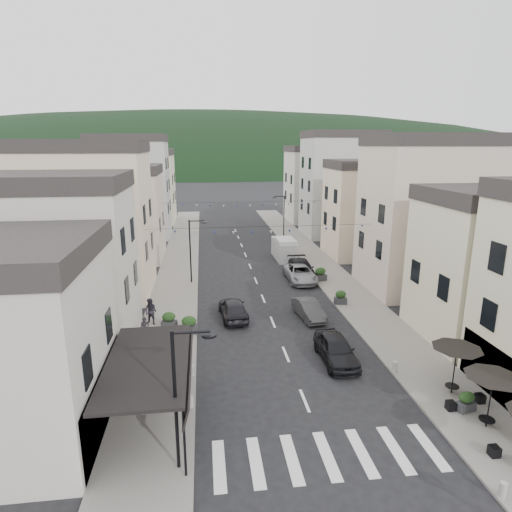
{
  "coord_description": "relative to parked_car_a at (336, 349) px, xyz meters",
  "views": [
    {
      "loc": [
        -4.83,
        -12.68,
        12.58
      ],
      "look_at": [
        -0.49,
        21.93,
        3.5
      ],
      "focal_mm": 30.0,
      "sensor_mm": 36.0,
      "label": 1
    }
  ],
  "objects": [
    {
      "name": "streetlamp_right_far",
      "position": [
        3.02,
        34.22,
        2.91
      ],
      "size": [
        1.7,
        0.56,
        6.0
      ],
      "color": "black",
      "rests_on": "ground"
    },
    {
      "name": "boutique_awning",
      "position": [
        -10.05,
        -4.78,
        2.33
      ],
      "size": [
        3.77,
        7.5,
        3.28
      ],
      "color": "black",
      "rests_on": "ground"
    },
    {
      "name": "planter_la",
      "position": [
        -8.8,
        4.75,
        -0.05
      ],
      "size": [
        1.21,
        0.78,
        1.27
      ],
      "rotation": [
        0.0,
        0.0,
        0.15
      ],
      "color": "#2B2B2D",
      "rests_on": "sidewalk_left"
    },
    {
      "name": "parked_car_c",
      "position": [
        1.38,
        15.57,
        -0.04
      ],
      "size": [
        2.54,
        5.42,
        1.5
      ],
      "primitive_type": "imported",
      "rotation": [
        0.0,
        0.0,
        0.01
      ],
      "color": "gray",
      "rests_on": "ground"
    },
    {
      "name": "bunting_near",
      "position": [
        -2.8,
        12.22,
        4.86
      ],
      "size": [
        19.0,
        0.28,
        0.62
      ],
      "color": "black",
      "rests_on": "ground"
    },
    {
      "name": "ground",
      "position": [
        -2.8,
        -9.78,
        -0.79
      ],
      "size": [
        700.0,
        700.0,
        0.0
      ],
      "primitive_type": "plane",
      "color": "black",
      "rests_on": "ground"
    },
    {
      "name": "planter_rb",
      "position": [
        3.2,
        8.97,
        -0.13
      ],
      "size": [
        1.07,
        0.7,
        1.12
      ],
      "rotation": [
        0.0,
        0.0,
        -0.16
      ],
      "color": "#2D2D30",
      "rests_on": "sidewalk_right"
    },
    {
      "name": "streetlamp_left_far",
      "position": [
        -8.62,
        16.22,
        2.91
      ],
      "size": [
        1.7,
        0.56,
        6.0
      ],
      "color": "black",
      "rests_on": "ground"
    },
    {
      "name": "buildings_row_right",
      "position": [
        11.7,
        26.81,
        5.53
      ],
      "size": [
        10.2,
        54.16,
        14.5
      ],
      "color": "beige",
      "rests_on": "ground"
    },
    {
      "name": "parked_car_a",
      "position": [
        0.0,
        0.0,
        0.0
      ],
      "size": [
        1.9,
        4.64,
        1.58
      ],
      "primitive_type": "imported",
      "rotation": [
        0.0,
        0.0,
        0.01
      ],
      "color": "black",
      "rests_on": "ground"
    },
    {
      "name": "parked_car_e",
      "position": [
        -5.6,
        7.32,
        -0.01
      ],
      "size": [
        2.21,
        4.7,
        1.55
      ],
      "primitive_type": "imported",
      "rotation": [
        0.0,
        0.0,
        3.23
      ],
      "color": "black",
      "rests_on": "ground"
    },
    {
      "name": "parked_car_d",
      "position": [
        1.8,
        16.96,
        0.01
      ],
      "size": [
        2.34,
        5.55,
        1.6
      ],
      "primitive_type": "imported",
      "rotation": [
        0.0,
        0.0,
        -0.02
      ],
      "color": "black",
      "rests_on": "ground"
    },
    {
      "name": "planter_rc",
      "position": [
        3.2,
        15.11,
        -0.04
      ],
      "size": [
        1.25,
        0.85,
        1.29
      ],
      "rotation": [
        0.0,
        0.0,
        0.2
      ],
      "color": "#2D2C2F",
      "rests_on": "sidewalk_right"
    },
    {
      "name": "hill_backdrop",
      "position": [
        -2.8,
        290.22,
        -0.79
      ],
      "size": [
        640.0,
        360.0,
        70.0
      ],
      "primitive_type": "ellipsoid",
      "color": "black",
      "rests_on": "ground"
    },
    {
      "name": "buildings_row_left",
      "position": [
        -17.3,
        27.97,
        5.33
      ],
      "size": [
        10.2,
        54.16,
        14.0
      ],
      "color": "beige",
      "rests_on": "ground"
    },
    {
      "name": "sidewalk_right",
      "position": [
        4.7,
        22.22,
        -0.73
      ],
      "size": [
        4.0,
        76.0,
        0.12
      ],
      "primitive_type": "cube",
      "color": "slate",
      "rests_on": "ground"
    },
    {
      "name": "streetlamp_left_near",
      "position": [
        -8.62,
        -7.78,
        2.91
      ],
      "size": [
        1.7,
        0.56,
        6.0
      ],
      "color": "black",
      "rests_on": "ground"
    },
    {
      "name": "pedestrian_b",
      "position": [
        -11.54,
        6.68,
        0.29
      ],
      "size": [
        1.16,
        1.06,
        1.93
      ],
      "primitive_type": "imported",
      "rotation": [
        0.0,
        0.0,
        -0.44
      ],
      "color": "#231F2A",
      "rests_on": "sidewalk_left"
    },
    {
      "name": "parked_car_b",
      "position": [
        0.0,
        6.71,
        -0.12
      ],
      "size": [
        1.93,
        4.2,
        1.33
      ],
      "primitive_type": "imported",
      "rotation": [
        0.0,
        0.0,
        0.13
      ],
      "color": "#323335",
      "rests_on": "ground"
    },
    {
      "name": "bunting_far",
      "position": [
        -2.8,
        28.22,
        4.86
      ],
      "size": [
        19.0,
        0.28,
        0.62
      ],
      "color": "black",
      "rests_on": "ground"
    },
    {
      "name": "bollards",
      "position": [
        -2.8,
        -4.28,
        -0.37
      ],
      "size": [
        11.66,
        10.26,
        0.6
      ],
      "color": "gray",
      "rests_on": "ground"
    },
    {
      "name": "cafe_terrace",
      "position": [
        4.9,
        -6.98,
        1.57
      ],
      "size": [
        2.5,
        8.1,
        2.53
      ],
      "color": "black",
      "rests_on": "ground"
    },
    {
      "name": "delivery_van",
      "position": [
        1.4,
        23.86,
        0.42
      ],
      "size": [
        2.12,
        5.16,
        2.45
      ],
      "rotation": [
        0.0,
        0.0,
        0.02
      ],
      "color": "silver",
      "rests_on": "ground"
    },
    {
      "name": "pedestrian_a",
      "position": [
        -11.64,
        4.0,
        0.15
      ],
      "size": [
        0.62,
        0.43,
        1.64
      ],
      "primitive_type": "imported",
      "rotation": [
        0.0,
        0.0,
        -0.07
      ],
      "color": "black",
      "rests_on": "sidewalk_left"
    },
    {
      "name": "planter_lb",
      "position": [
        -10.22,
        5.87,
        -0.1
      ],
      "size": [
        1.15,
        0.78,
        1.17
      ],
      "rotation": [
        0.0,
        0.0,
        -0.21
      ],
      "color": "#2B2B2E",
      "rests_on": "sidewalk_left"
    },
    {
      "name": "sidewalk_left",
      "position": [
        -10.3,
        22.22,
        -0.73
      ],
      "size": [
        4.0,
        76.0,
        0.12
      ],
      "primitive_type": "cube",
      "color": "slate",
      "rests_on": "ground"
    },
    {
      "name": "planter_ra",
      "position": [
        4.69,
        -5.72,
        -0.19
      ],
      "size": [
        0.98,
        0.68,
        0.99
      ],
      "rotation": [
        0.0,
        0.0,
        0.24
      ],
      "color": "#323235",
      "rests_on": "sidewalk_right"
    }
  ]
}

